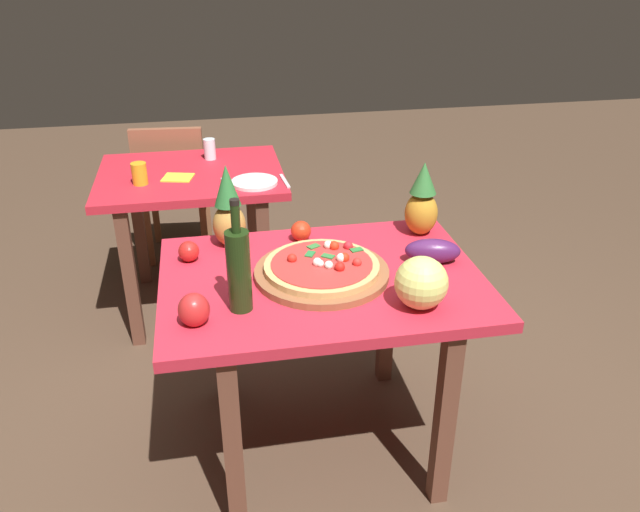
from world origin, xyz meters
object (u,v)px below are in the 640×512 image
at_px(drinking_glass_water, 210,149).
at_px(drinking_glass_juice, 139,174).
at_px(melon, 421,283).
at_px(bell_pepper, 194,310).
at_px(dinner_plate, 254,182).
at_px(tomato_by_bottle, 301,231).
at_px(dining_chair, 173,184).
at_px(pizza, 324,265).
at_px(tomato_beside_pepper, 189,251).
at_px(fork_utensil, 225,185).
at_px(pineapple_left, 228,210).
at_px(wine_bottle, 239,269).
at_px(background_table, 193,196).
at_px(pizza_board, 323,272).
at_px(knife_utensil, 284,181).
at_px(display_table, 322,301).
at_px(napkin_folded, 178,177).
at_px(pineapple_right, 422,202).
at_px(eggplant, 433,251).

bearing_deg(drinking_glass_water, drinking_glass_juice, -137.06).
distance_m(melon, bell_pepper, 0.71).
bearing_deg(dinner_plate, tomato_by_bottle, -79.60).
height_order(dining_chair, pizza, dining_chair).
relative_size(tomato_beside_pepper, drinking_glass_water, 0.71).
bearing_deg(tomato_by_bottle, fork_utensil, 111.74).
xyz_separation_m(pizza, melon, (0.26, -0.26, 0.05)).
distance_m(pizza, pineapple_left, 0.44).
relative_size(pizza, wine_bottle, 1.07).
bearing_deg(background_table, pineapple_left, -80.22).
distance_m(pizza_board, tomato_by_bottle, 0.29).
bearing_deg(knife_utensil, pineapple_left, -119.11).
height_order(drinking_glass_water, fork_utensil, drinking_glass_water).
bearing_deg(display_table, tomato_by_bottle, 94.85).
bearing_deg(wine_bottle, display_table, 29.20).
relative_size(pizza_board, napkin_folded, 3.35).
height_order(background_table, fork_utensil, fork_utensil).
height_order(pineapple_left, pineapple_right, pineapple_left).
bearing_deg(drinking_glass_juice, fork_utensil, -13.74).
bearing_deg(drinking_glass_juice, eggplant, -42.99).
height_order(dinner_plate, napkin_folded, dinner_plate).
bearing_deg(pineapple_left, pizza_board, -45.39).
relative_size(display_table, knife_utensil, 6.20).
bearing_deg(eggplant, tomato_beside_pepper, 168.68).
distance_m(pizza, tomato_by_bottle, 0.29).
bearing_deg(napkin_folded, drinking_glass_juice, -163.89).
xyz_separation_m(display_table, tomato_by_bottle, (-0.03, 0.30, 0.14)).
bearing_deg(napkin_folded, tomato_by_bottle, -59.03).
distance_m(display_table, knife_utensil, 0.95).
xyz_separation_m(dining_chair, melon, (0.84, -2.01, 0.36)).
height_order(dinner_plate, fork_utensil, dinner_plate).
distance_m(display_table, fork_utensil, 0.99).
bearing_deg(fork_utensil, drinking_glass_water, 92.81).
bearing_deg(display_table, eggplant, 4.01).
distance_m(display_table, dining_chair, 1.85).
bearing_deg(drinking_glass_juice, display_table, -57.07).
bearing_deg(dining_chair, drinking_glass_water, 124.03).
bearing_deg(napkin_folded, eggplant, -49.29).
bearing_deg(drinking_glass_water, wine_bottle, -88.27).
xyz_separation_m(display_table, fork_utensil, (-0.28, 0.95, 0.11)).
xyz_separation_m(drinking_glass_water, fork_utensil, (0.05, -0.41, -0.05)).
relative_size(dining_chair, pizza, 2.12).
distance_m(pineapple_left, dinner_plate, 0.67).
distance_m(background_table, bell_pepper, 1.40).
distance_m(background_table, dining_chair, 0.62).
distance_m(pineapple_left, drinking_glass_juice, 0.83).
bearing_deg(eggplant, drinking_glass_water, 119.47).
relative_size(tomato_by_bottle, dinner_plate, 0.36).
bearing_deg(eggplant, pineapple_right, 81.60).
relative_size(pizza_board, bell_pepper, 4.39).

